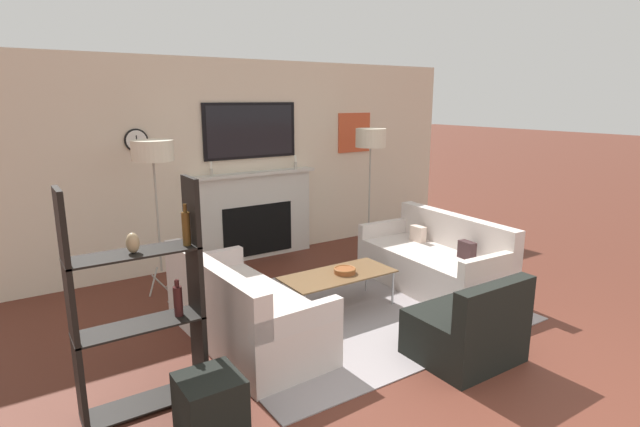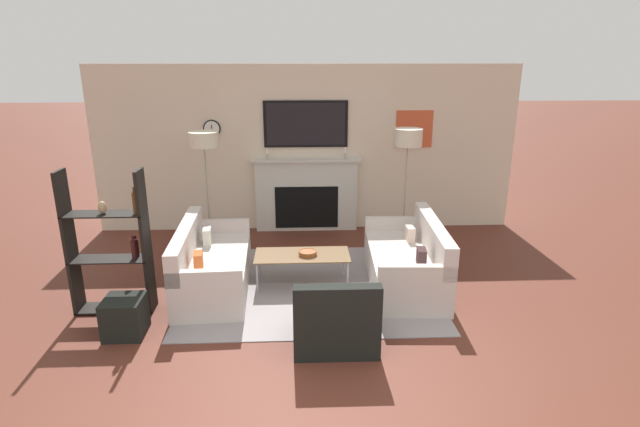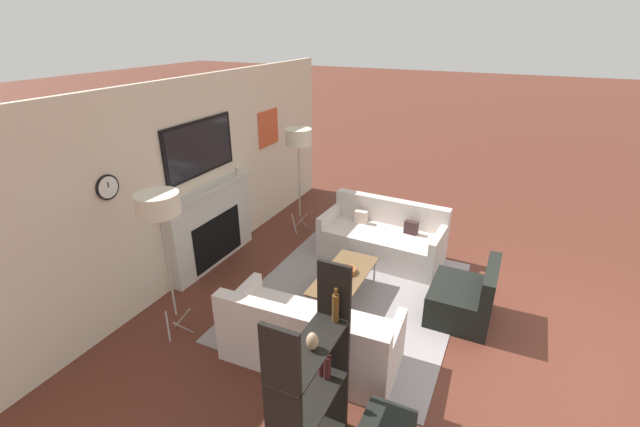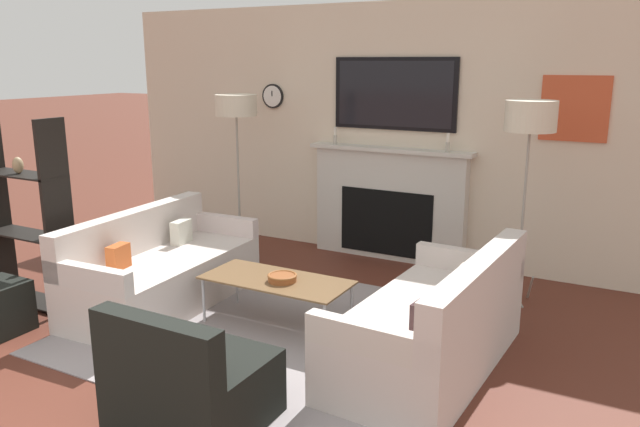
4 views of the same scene
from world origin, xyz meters
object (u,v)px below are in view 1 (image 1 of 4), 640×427
(couch_right, at_px, (435,263))
(floor_lamp_left, at_px, (153,153))
(floor_lamp_right, at_px, (371,140))
(shelf_unit, at_px, (140,304))
(armchair, at_px, (468,331))
(ottoman, at_px, (210,405))
(decorative_bowl, at_px, (345,270))
(couch_left, at_px, (242,312))
(coffee_table, at_px, (338,276))

(couch_right, height_order, floor_lamp_left, floor_lamp_left)
(floor_lamp_right, height_order, shelf_unit, floor_lamp_right)
(armchair, bearing_deg, ottoman, 172.31)
(floor_lamp_left, relative_size, floor_lamp_right, 0.98)
(floor_lamp_right, bearing_deg, couch_right, -99.67)
(armchair, xyz_separation_m, floor_lamp_left, (-1.73, 2.93, 1.36))
(decorative_bowl, xyz_separation_m, floor_lamp_right, (1.54, 1.50, 1.20))
(couch_right, distance_m, floor_lamp_left, 3.44)
(couch_left, distance_m, shelf_unit, 1.23)
(coffee_table, relative_size, floor_lamp_right, 0.67)
(couch_left, distance_m, floor_lamp_right, 3.44)
(coffee_table, height_order, ottoman, ottoman)
(couch_right, distance_m, ottoman, 3.39)
(floor_lamp_left, bearing_deg, coffee_table, -46.21)
(armchair, xyz_separation_m, shelf_unit, (-2.46, 0.83, 0.53))
(decorative_bowl, relative_size, shelf_unit, 0.14)
(couch_left, bearing_deg, ottoman, -124.22)
(armchair, xyz_separation_m, decorative_bowl, (-0.25, 1.43, 0.17))
(decorative_bowl, bearing_deg, floor_lamp_right, 44.23)
(armchair, height_order, shelf_unit, shelf_unit)
(floor_lamp_right, bearing_deg, coffee_table, -137.44)
(couch_right, bearing_deg, floor_lamp_right, 80.33)
(armchair, relative_size, coffee_table, 0.70)
(couch_right, relative_size, coffee_table, 1.54)
(coffee_table, xyz_separation_m, floor_lamp_right, (1.61, 1.48, 1.25))
(armchair, bearing_deg, coffee_table, 102.30)
(shelf_unit, height_order, ottoman, shelf_unit)
(couch_left, distance_m, coffee_table, 1.15)
(couch_left, relative_size, decorative_bowl, 7.91)
(coffee_table, relative_size, decorative_bowl, 5.10)
(coffee_table, bearing_deg, couch_right, -3.82)
(couch_right, relative_size, floor_lamp_right, 1.03)
(ottoman, bearing_deg, floor_lamp_left, 80.17)
(couch_left, xyz_separation_m, floor_lamp_left, (-0.27, 1.57, 1.33))
(ottoman, bearing_deg, floor_lamp_right, 37.09)
(armchair, xyz_separation_m, floor_lamp_right, (1.29, 2.93, 1.37))
(coffee_table, height_order, decorative_bowl, decorative_bowl)
(coffee_table, height_order, floor_lamp_right, floor_lamp_right)
(floor_lamp_right, bearing_deg, ottoman, -142.91)
(floor_lamp_right, bearing_deg, couch_left, -150.40)
(armchair, height_order, decorative_bowl, armchair)
(couch_right, relative_size, floor_lamp_left, 1.05)
(armchair, relative_size, ottoman, 2.05)
(couch_left, relative_size, couch_right, 1.01)
(floor_lamp_left, bearing_deg, decorative_bowl, -45.22)
(floor_lamp_left, bearing_deg, floor_lamp_right, 0.00)
(armchair, distance_m, floor_lamp_right, 3.48)
(armchair, distance_m, shelf_unit, 2.65)
(ottoman, bearing_deg, couch_left, 55.78)
(couch_left, distance_m, armchair, 2.00)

